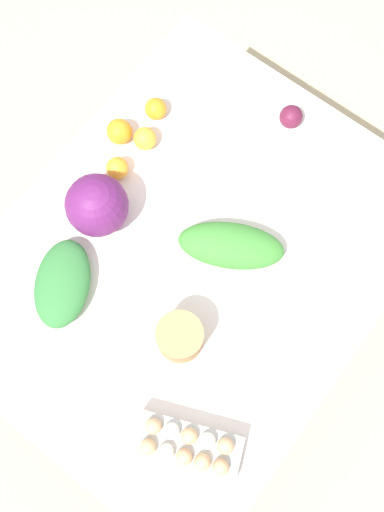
# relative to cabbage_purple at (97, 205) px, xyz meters

# --- Properties ---
(ground_plane) EXTENTS (8.00, 8.00, 0.00)m
(ground_plane) POSITION_rel_cabbage_purple_xyz_m (0.06, -0.30, -0.84)
(ground_plane) COLOR #C6B289
(dining_table) EXTENTS (1.35, 1.07, 0.75)m
(dining_table) POSITION_rel_cabbage_purple_xyz_m (0.06, -0.30, -0.18)
(dining_table) COLOR silver
(dining_table) RESTS_ON ground_plane
(cabbage_purple) EXTENTS (0.18, 0.18, 0.18)m
(cabbage_purple) POSITION_rel_cabbage_purple_xyz_m (0.00, 0.00, 0.00)
(cabbage_purple) COLOR #601E5B
(cabbage_purple) RESTS_ON dining_table
(egg_carton) EXTENTS (0.22, 0.31, 0.09)m
(egg_carton) POSITION_rel_cabbage_purple_xyz_m (-0.36, -0.60, -0.05)
(egg_carton) COLOR #B7B7B2
(egg_carton) RESTS_ON dining_table
(paper_bag) EXTENTS (0.13, 0.13, 0.12)m
(paper_bag) POSITION_rel_cabbage_purple_xyz_m (-0.15, -0.42, -0.03)
(paper_bag) COLOR #A87F51
(paper_bag) RESTS_ON dining_table
(greens_bunch_kale) EXTENTS (0.27, 0.34, 0.09)m
(greens_bunch_kale) POSITION_rel_cabbage_purple_xyz_m (0.15, -0.37, -0.05)
(greens_bunch_kale) COLOR #3D8433
(greens_bunch_kale) RESTS_ON dining_table
(greens_bunch_chard) EXTENTS (0.30, 0.27, 0.08)m
(greens_bunch_chard) POSITION_rel_cabbage_purple_xyz_m (-0.23, -0.06, -0.05)
(greens_bunch_chard) COLOR #337538
(greens_bunch_chard) RESTS_ON dining_table
(beet_root) EXTENTS (0.07, 0.07, 0.07)m
(beet_root) POSITION_rel_cabbage_purple_xyz_m (0.61, -0.27, -0.06)
(beet_root) COLOR #5B1933
(beet_root) RESTS_ON dining_table
(orange_0) EXTENTS (0.07, 0.07, 0.07)m
(orange_0) POSITION_rel_cabbage_purple_xyz_m (0.27, 0.05, -0.06)
(orange_0) COLOR #F9A833
(orange_0) RESTS_ON dining_table
(orange_1) EXTENTS (0.08, 0.08, 0.08)m
(orange_1) POSITION_rel_cabbage_purple_xyz_m (0.24, 0.12, -0.05)
(orange_1) COLOR orange
(orange_1) RESTS_ON dining_table
(orange_2) EXTENTS (0.07, 0.07, 0.07)m
(orange_2) POSITION_rel_cabbage_purple_xyz_m (0.37, 0.09, -0.06)
(orange_2) COLOR orange
(orange_2) RESTS_ON dining_table
(orange_3) EXTENTS (0.07, 0.07, 0.07)m
(orange_3) POSITION_rel_cabbage_purple_xyz_m (0.14, 0.05, -0.06)
(orange_3) COLOR orange
(orange_3) RESTS_ON dining_table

